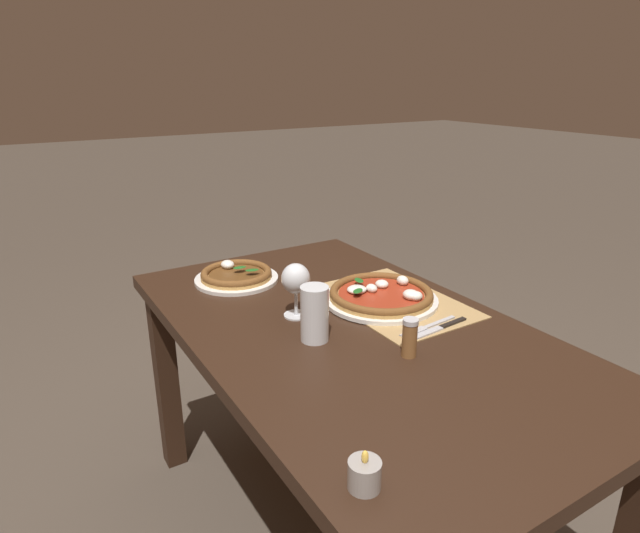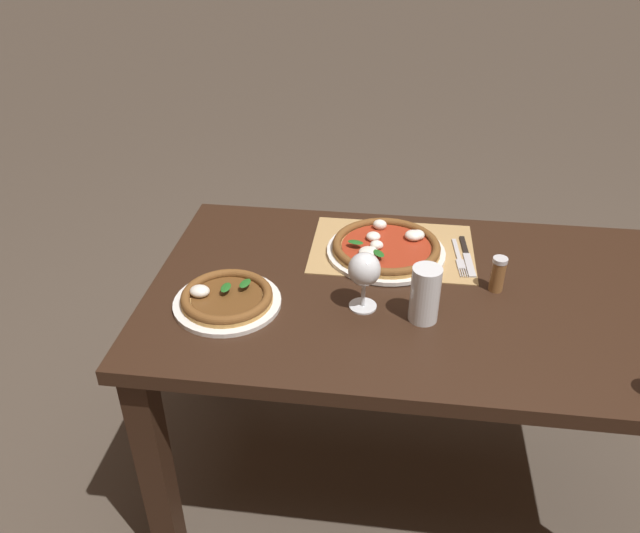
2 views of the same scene
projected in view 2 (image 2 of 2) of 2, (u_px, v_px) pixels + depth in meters
The scene contains 10 objects.
ground_plane at pixel (398, 476), 2.03m from camera, with size 24.00×24.00×0.00m, color #473D33.
dining_table at pixel (414, 321), 1.69m from camera, with size 1.40×0.82×0.74m.
paper_placemat at pixel (392, 249), 1.80m from camera, with size 0.47×0.33×0.00m, color #A88451.
pizza_near at pixel (386, 247), 1.77m from camera, with size 0.34×0.34×0.05m.
pizza_far at pixel (227, 298), 1.57m from camera, with size 0.27×0.27×0.05m.
wine_glass at pixel (364, 272), 1.51m from camera, with size 0.08×0.08×0.16m.
pint_glass at pixel (425, 295), 1.49m from camera, with size 0.07×0.07×0.15m.
fork at pixel (459, 258), 1.76m from camera, with size 0.03×0.20×0.00m.
knife at pixel (467, 256), 1.76m from camera, with size 0.03×0.22×0.01m.
pepper_shaker at pixel (498, 274), 1.60m from camera, with size 0.04×0.04×0.10m.
Camera 2 is at (0.08, 1.36, 1.67)m, focal length 35.00 mm.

